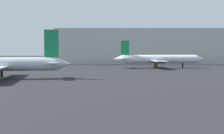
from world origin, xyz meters
The scene contains 2 objects.
airplane_far_left centered at (13.39, 86.08, 2.80)m, with size 28.82×20.52×8.49m.
terminal_building centered at (14.63, 120.76, 7.04)m, with size 77.71×22.25×14.08m, color #B7B7B2.
Camera 1 is at (0.97, -9.25, 5.52)m, focal length 49.40 mm.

